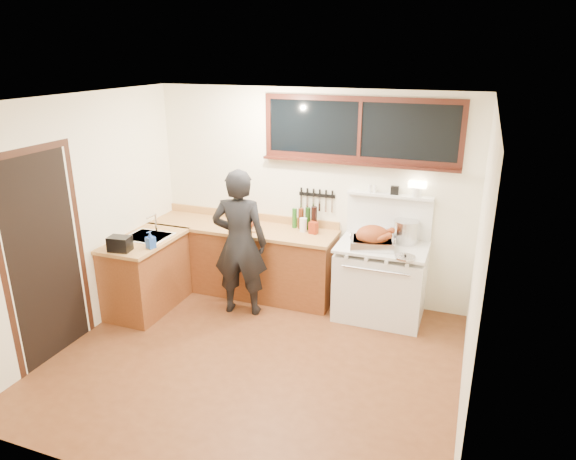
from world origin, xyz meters
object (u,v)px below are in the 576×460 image
at_px(roast_turkey, 373,239).
at_px(vintage_stove, 381,279).
at_px(man, 240,243).
at_px(cutting_board, 246,225).

bearing_deg(roast_turkey, vintage_stove, 49.00).
bearing_deg(vintage_stove, roast_turkey, -131.00).
xyz_separation_m(man, roast_turkey, (1.49, 0.36, 0.12)).
distance_m(vintage_stove, cutting_board, 1.78).
xyz_separation_m(man, cutting_board, (-0.12, 0.44, 0.07)).
height_order(vintage_stove, roast_turkey, vintage_stove).
bearing_deg(cutting_board, vintage_stove, 1.08).
xyz_separation_m(vintage_stove, cutting_board, (-1.71, -0.03, 0.49)).
height_order(vintage_stove, cutting_board, vintage_stove).
height_order(vintage_stove, man, man).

